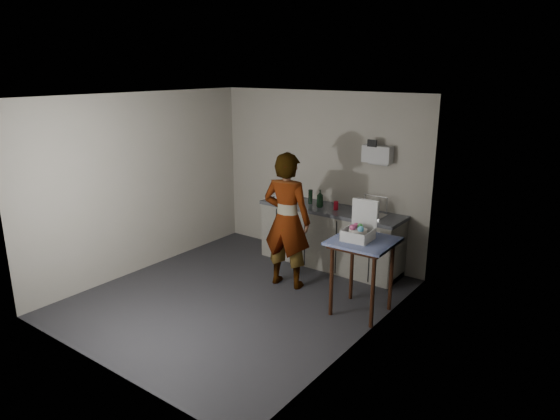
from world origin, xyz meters
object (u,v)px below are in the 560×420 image
Objects in this scene: standing_man at (287,220)px; kitchen_counter at (330,239)px; bakery_box at (359,231)px; side_table at (363,249)px; paper_towel at (278,192)px; soda_can at (336,206)px; soap_bottle at (320,199)px; dish_rack at (371,212)px; dark_bottle at (310,197)px.

kitchen_counter is at bearing -105.76° from standing_man.
side_table is at bearing 14.21° from bakery_box.
paper_towel is 0.60× the size of bakery_box.
standing_man is 0.95m from soda_can.
soda_can is (0.27, 0.02, -0.07)m from soap_bottle.
standing_man is 1.17m from bakery_box.
dark_bottle is at bearing 178.11° from dish_rack.
standing_man reaches higher than dish_rack.
standing_man is 8.47× the size of dark_bottle.
bakery_box reaches higher than paper_towel.
dark_bottle is 0.57× the size of dish_rack.
standing_man is 1.23m from dish_rack.
soap_bottle is (-1.26, 1.03, 0.22)m from side_table.
paper_towel is (-0.93, -0.08, 0.61)m from kitchen_counter.
standing_man reaches higher than soap_bottle.
dish_rack is at bearing 110.70° from side_table.
kitchen_counter is 1.65m from bakery_box.
dish_rack is at bearing 3.27° from soap_bottle.
bakery_box is at bearing -164.58° from side_table.
kitchen_counter is at bearing -2.87° from dark_bottle.
dish_rack is 0.85× the size of bakery_box.
dish_rack reaches higher than side_table.
dark_bottle is (-0.22, 0.08, -0.02)m from soap_bottle.
dish_rack is at bearing -137.82° from standing_man.
paper_towel is at bearing -177.80° from dish_rack.
standing_man is at bearing -75.00° from dark_bottle.
dark_bottle is (-1.48, 1.12, 0.19)m from side_table.
standing_man is 14.53× the size of soda_can.
soap_bottle is at bearing -176.73° from dish_rack.
side_table is at bearing -44.89° from kitchen_counter.
soap_bottle reaches higher than side_table.
soda_can is (0.11, -0.04, 0.55)m from kitchen_counter.
dark_bottle is (-0.49, 0.06, 0.05)m from soda_can.
soda_can is 0.58× the size of dark_bottle.
dark_bottle is at bearing 141.29° from side_table.
kitchen_counter is at bearing 21.04° from soap_bottle.
standing_man reaches higher than dark_bottle.
side_table is 1.86m from dark_bottle.
side_table is at bearing -67.56° from dish_rack.
standing_man is at bearing -47.63° from paper_towel.
dark_bottle is 0.56m from paper_towel.
side_table is 7.37× the size of soda_can.
soap_bottle is 0.77m from paper_towel.
paper_towel reaches higher than soda_can.
soap_bottle is at bearing -96.15° from standing_man.
kitchen_counter is at bearing 157.49° from soda_can.
paper_towel and dish_rack have the same top height.
soda_can is 0.49m from dark_bottle.
soda_can is at bearing -22.51° from kitchen_counter.
soap_bottle is at bearing -176.23° from soda_can.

